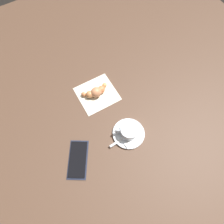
{
  "coord_description": "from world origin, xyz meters",
  "views": [
    {
      "loc": [
        0.3,
        -0.19,
        0.77
      ],
      "look_at": [
        0.0,
        -0.01,
        0.01
      ],
      "focal_mm": 31.67,
      "sensor_mm": 36.0,
      "label": 1
    }
  ],
  "objects_px": {
    "teaspoon": "(128,135)",
    "croissant": "(96,92)",
    "napkin": "(97,94)",
    "sugar_packet": "(132,141)",
    "cell_phone": "(78,159)",
    "espresso_cup": "(129,131)",
    "saucer": "(128,134)"
  },
  "relations": [
    {
      "from": "saucer",
      "to": "croissant",
      "type": "height_order",
      "value": "croissant"
    },
    {
      "from": "croissant",
      "to": "cell_phone",
      "type": "bearing_deg",
      "value": -42.99
    },
    {
      "from": "teaspoon",
      "to": "sugar_packet",
      "type": "xyz_separation_m",
      "value": [
        0.03,
        -0.0,
        0.0
      ]
    },
    {
      "from": "saucer",
      "to": "cell_phone",
      "type": "bearing_deg",
      "value": -93.67
    },
    {
      "from": "napkin",
      "to": "croissant",
      "type": "relative_size",
      "value": 1.26
    },
    {
      "from": "saucer",
      "to": "espresso_cup",
      "type": "xyz_separation_m",
      "value": [
        -0.0,
        -0.0,
        0.03
      ]
    },
    {
      "from": "saucer",
      "to": "cell_phone",
      "type": "distance_m",
      "value": 0.22
    },
    {
      "from": "saucer",
      "to": "teaspoon",
      "type": "height_order",
      "value": "teaspoon"
    },
    {
      "from": "napkin",
      "to": "cell_phone",
      "type": "relative_size",
      "value": 1.0
    },
    {
      "from": "croissant",
      "to": "sugar_packet",
      "type": "bearing_deg",
      "value": 3.08
    },
    {
      "from": "teaspoon",
      "to": "cell_phone",
      "type": "relative_size",
      "value": 0.79
    },
    {
      "from": "espresso_cup",
      "to": "napkin",
      "type": "distance_m",
      "value": 0.23
    },
    {
      "from": "sugar_packet",
      "to": "croissant",
      "type": "height_order",
      "value": "croissant"
    },
    {
      "from": "saucer",
      "to": "cell_phone",
      "type": "height_order",
      "value": "same"
    },
    {
      "from": "espresso_cup",
      "to": "napkin",
      "type": "relative_size",
      "value": 0.53
    },
    {
      "from": "sugar_packet",
      "to": "cell_phone",
      "type": "xyz_separation_m",
      "value": [
        -0.05,
        -0.22,
        -0.01
      ]
    },
    {
      "from": "cell_phone",
      "to": "croissant",
      "type": "bearing_deg",
      "value": 137.01
    },
    {
      "from": "saucer",
      "to": "teaspoon",
      "type": "xyz_separation_m",
      "value": [
        0.01,
        -0.01,
        0.01
      ]
    },
    {
      "from": "saucer",
      "to": "croissant",
      "type": "bearing_deg",
      "value": -174.71
    },
    {
      "from": "napkin",
      "to": "croissant",
      "type": "bearing_deg",
      "value": -98.78
    },
    {
      "from": "teaspoon",
      "to": "croissant",
      "type": "distance_m",
      "value": 0.24
    },
    {
      "from": "teaspoon",
      "to": "napkin",
      "type": "bearing_deg",
      "value": -177.57
    },
    {
      "from": "saucer",
      "to": "napkin",
      "type": "relative_size",
      "value": 0.78
    },
    {
      "from": "teaspoon",
      "to": "napkin",
      "type": "distance_m",
      "value": 0.24
    },
    {
      "from": "saucer",
      "to": "cell_phone",
      "type": "relative_size",
      "value": 0.79
    },
    {
      "from": "saucer",
      "to": "sugar_packet",
      "type": "xyz_separation_m",
      "value": [
        0.04,
        -0.01,
        0.01
      ]
    },
    {
      "from": "teaspoon",
      "to": "sugar_packet",
      "type": "distance_m",
      "value": 0.03
    },
    {
      "from": "espresso_cup",
      "to": "napkin",
      "type": "xyz_separation_m",
      "value": [
        -0.23,
        -0.02,
        -0.03
      ]
    },
    {
      "from": "napkin",
      "to": "cell_phone",
      "type": "xyz_separation_m",
      "value": [
        0.22,
        -0.21,
        0.0
      ]
    },
    {
      "from": "sugar_packet",
      "to": "napkin",
      "type": "height_order",
      "value": "sugar_packet"
    },
    {
      "from": "saucer",
      "to": "napkin",
      "type": "bearing_deg",
      "value": -175.88
    },
    {
      "from": "saucer",
      "to": "sugar_packet",
      "type": "relative_size",
      "value": 1.97
    }
  ]
}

